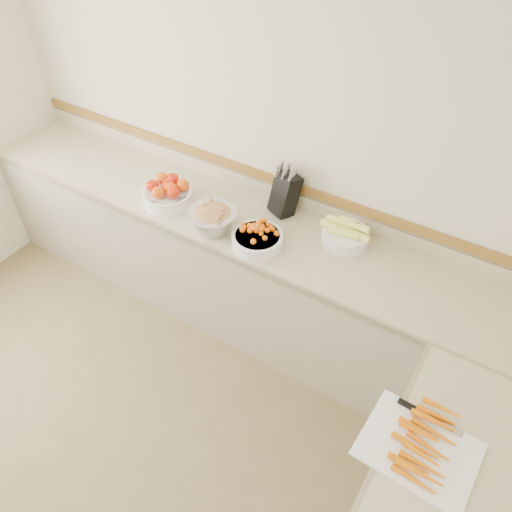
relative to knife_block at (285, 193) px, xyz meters
The scene contains 9 objects.
ground_plane 2.18m from the knife_block, 96.73° to the right, with size 4.00×4.00×0.00m, color olive.
back_wall 0.35m from the knife_block, 155.93° to the left, with size 4.00×4.00×0.00m, color beige.
counter_back 0.67m from the knife_block, 135.05° to the right, with size 4.00×0.65×1.08m.
knife_block is the anchor object (origin of this frame).
tomato_bowl 0.78m from the knife_block, 155.82° to the right, with size 0.33×0.33×0.16m.
cherry_tomato_bowl 0.38m from the knife_block, 86.19° to the right, with size 0.31×0.31×0.17m.
corn_bowl 0.47m from the knife_block, ahead, with size 0.32×0.29×0.17m.
rhubarb_bowl 0.49m from the knife_block, 125.13° to the right, with size 0.31×0.31×0.18m.
cutting_board 1.68m from the knife_block, 40.69° to the right, with size 0.48×0.42×0.07m.
Camera 1 is at (1.43, -0.38, 2.91)m, focal length 35.00 mm.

